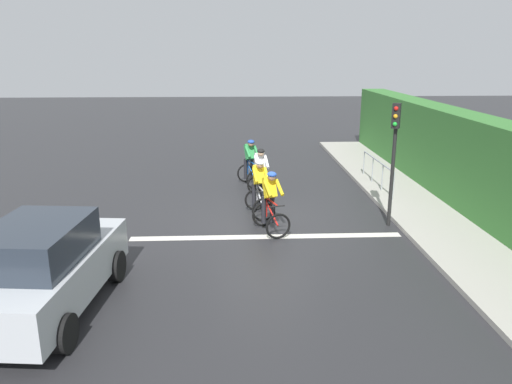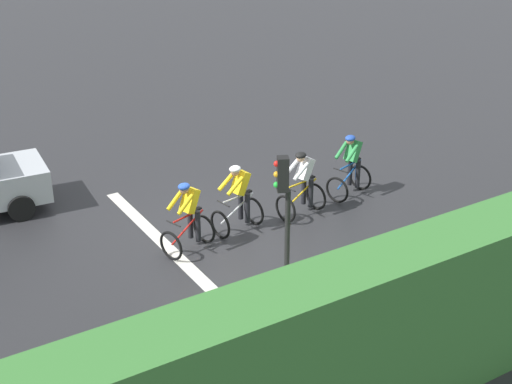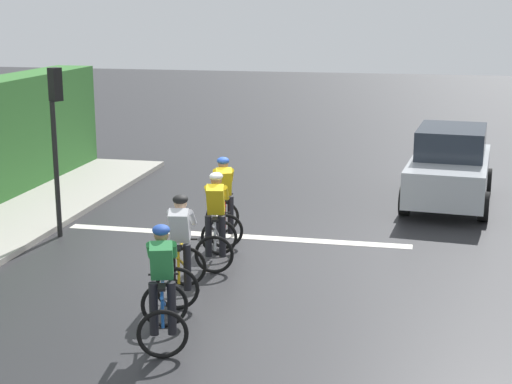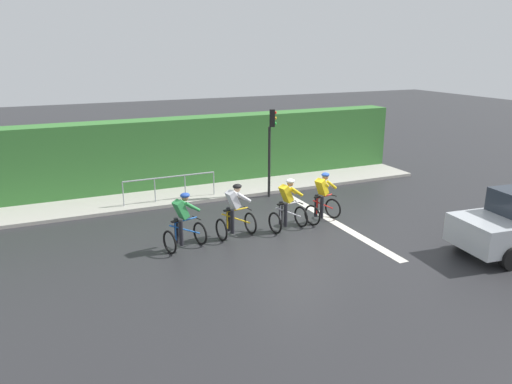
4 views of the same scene
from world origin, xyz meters
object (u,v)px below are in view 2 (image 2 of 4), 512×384
object	(u,v)px
cyclist_mid	(238,200)
cyclist_lead	(351,167)
cyclist_fourth	(188,218)
pedestrian_railing_kerbside	(456,248)
cyclist_second	(303,185)
traffic_light_near_crossing	(284,215)

from	to	relation	value
cyclist_mid	cyclist_lead	bearing A→B (deg)	92.44
cyclist_lead	cyclist_fourth	xyz separation A→B (m)	(0.36, -4.77, 0.00)
pedestrian_railing_kerbside	cyclist_second	bearing A→B (deg)	-167.26
cyclist_fourth	pedestrian_railing_kerbside	bearing A→B (deg)	45.21
cyclist_second	pedestrian_railing_kerbside	world-z (taller)	cyclist_second
cyclist_fourth	traffic_light_near_crossing	bearing A→B (deg)	5.33
cyclist_lead	pedestrian_railing_kerbside	bearing A→B (deg)	-9.51
cyclist_second	cyclist_mid	world-z (taller)	same
cyclist_lead	cyclist_fourth	size ratio (longest dim) A/B	1.00
cyclist_mid	traffic_light_near_crossing	world-z (taller)	traffic_light_near_crossing
cyclist_mid	pedestrian_railing_kerbside	world-z (taller)	cyclist_mid
pedestrian_railing_kerbside	cyclist_fourth	bearing A→B (deg)	-134.79
cyclist_mid	traffic_light_near_crossing	size ratio (longest dim) A/B	0.50
cyclist_lead	pedestrian_railing_kerbside	distance (m)	4.43
cyclist_fourth	cyclist_mid	bearing A→B (deg)	98.84
traffic_light_near_crossing	cyclist_fourth	bearing A→B (deg)	-174.67
cyclist_second	traffic_light_near_crossing	world-z (taller)	traffic_light_near_crossing
cyclist_lead	cyclist_mid	size ratio (longest dim) A/B	1.00
traffic_light_near_crossing	pedestrian_railing_kerbside	distance (m)	4.06
cyclist_mid	traffic_light_near_crossing	distance (m)	3.92
cyclist_second	traffic_light_near_crossing	bearing A→B (deg)	-39.75
cyclist_lead	cyclist_second	distance (m)	1.68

